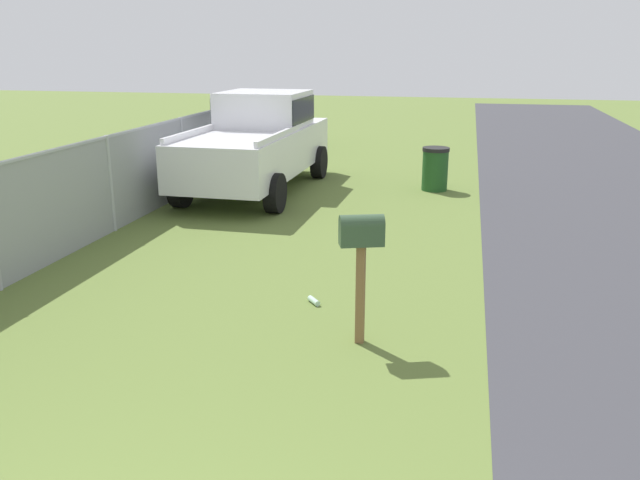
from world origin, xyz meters
TOP-DOWN VIEW (x-y plane):
  - mailbox at (4.73, -0.85)m, footprint 0.34×0.49m
  - pickup_truck at (11.93, 2.56)m, footprint 5.36×2.26m
  - trash_bin at (12.68, -1.21)m, footprint 0.58×0.58m
  - fence_section at (9.60, 3.96)m, footprint 20.41×0.07m
  - litter_bottle_by_mailbox at (5.68, -0.13)m, footprint 0.21×0.19m
  - litter_bag_far_scatter at (8.52, -0.15)m, footprint 0.14×0.14m

SIDE VIEW (x-z plane):
  - litter_bottle_by_mailbox at x=5.68m, z-range 0.00..0.07m
  - litter_bag_far_scatter at x=8.52m, z-range 0.00..0.14m
  - trash_bin at x=12.68m, z-range 0.00..0.94m
  - fence_section at x=9.60m, z-range 0.07..1.70m
  - pickup_truck at x=11.93m, z-range 0.06..2.15m
  - mailbox at x=4.73m, z-range 0.41..1.82m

